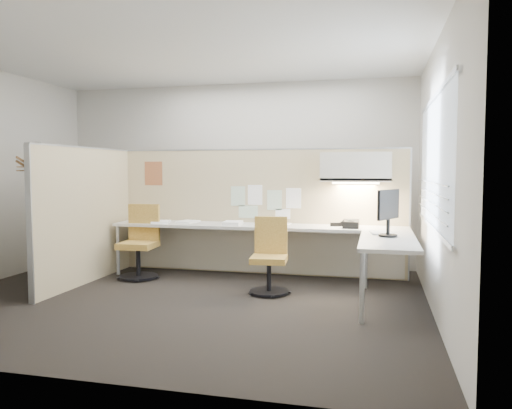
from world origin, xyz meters
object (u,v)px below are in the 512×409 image
(desk, at_px, (279,236))
(chair_left, at_px, (140,244))
(monitor, at_px, (388,210))
(phone, at_px, (350,224))
(chair_right, at_px, (270,258))

(desk, distance_m, chair_left, 1.90)
(monitor, xyz_separation_m, phone, (-0.45, 0.73, -0.25))
(chair_right, distance_m, monitor, 1.50)
(desk, height_order, chair_left, chair_left)
(desk, height_order, phone, phone)
(chair_left, distance_m, monitor, 3.34)
(chair_left, height_order, phone, chair_left)
(desk, distance_m, chair_right, 0.63)
(chair_left, relative_size, chair_right, 1.10)
(desk, relative_size, chair_left, 4.06)
(chair_right, bearing_deg, monitor, -8.52)
(chair_right, height_order, phone, chair_right)
(desk, bearing_deg, phone, 3.30)
(phone, bearing_deg, monitor, -56.74)
(chair_right, bearing_deg, chair_left, 162.71)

